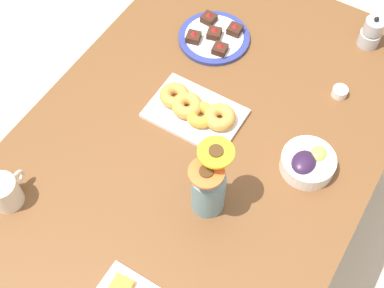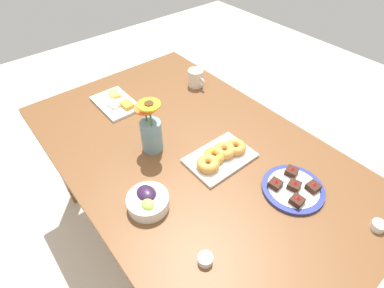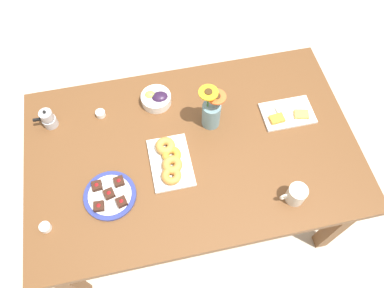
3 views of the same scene
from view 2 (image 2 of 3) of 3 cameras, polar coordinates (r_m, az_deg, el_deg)
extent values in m
plane|color=beige|center=(1.91, 0.00, -17.21)|extent=(6.00, 6.00, 0.00)
cube|color=brown|center=(1.33, 0.00, -1.88)|extent=(1.60, 1.00, 0.04)
cube|color=brown|center=(1.96, -23.51, -3.23)|extent=(0.07, 0.07, 0.70)
cube|color=brown|center=(2.20, -3.42, 6.68)|extent=(0.07, 0.07, 0.70)
cube|color=brown|center=(1.66, 29.65, -18.00)|extent=(0.07, 0.07, 0.70)
cylinder|color=silver|center=(1.70, 0.67, 12.48)|extent=(0.08, 0.08, 0.09)
cylinder|color=brown|center=(1.68, 0.69, 13.68)|extent=(0.07, 0.07, 0.00)
torus|color=silver|center=(1.67, 1.90, 11.73)|extent=(0.05, 0.01, 0.05)
cylinder|color=white|center=(1.12, -8.36, -10.84)|extent=(0.15, 0.15, 0.05)
ellipsoid|color=#2D1938|center=(1.12, -8.67, -9.40)|extent=(0.08, 0.07, 0.04)
ellipsoid|color=#9EC14C|center=(1.08, -8.38, -11.45)|extent=(0.05, 0.05, 0.04)
cube|color=white|center=(1.62, -14.34, 7.52)|extent=(0.26, 0.17, 0.01)
cube|color=#EFB74C|center=(1.67, -14.52, 9.26)|extent=(0.08, 0.06, 0.02)
cube|color=white|center=(1.59, -14.71, 7.33)|extent=(0.08, 0.06, 0.01)
cube|color=orange|center=(1.57, -12.27, 7.33)|extent=(0.07, 0.06, 0.02)
cube|color=white|center=(1.28, 5.36, -2.68)|extent=(0.19, 0.28, 0.01)
torus|color=gold|center=(1.22, 3.07, -3.78)|extent=(0.11, 0.11, 0.04)
torus|color=gold|center=(1.25, 4.24, -2.19)|extent=(0.13, 0.13, 0.04)
torus|color=#CE893C|center=(1.27, 6.19, -1.22)|extent=(0.13, 0.13, 0.04)
torus|color=orange|center=(1.30, 8.27, -0.55)|extent=(0.11, 0.11, 0.04)
cylinder|color=white|center=(1.24, 31.93, -13.08)|extent=(0.05, 0.05, 0.03)
cylinder|color=#C68923|center=(1.24, 32.10, -12.82)|extent=(0.04, 0.04, 0.01)
cylinder|color=white|center=(1.01, 2.54, -21.09)|extent=(0.05, 0.05, 0.03)
cylinder|color=maroon|center=(1.00, 2.56, -20.85)|extent=(0.04, 0.04, 0.01)
cylinder|color=navy|center=(1.23, 18.66, -8.10)|extent=(0.24, 0.24, 0.01)
cylinder|color=white|center=(1.23, 18.69, -8.04)|extent=(0.20, 0.20, 0.01)
cube|color=#381E14|center=(1.26, 18.44, -4.98)|extent=(0.05, 0.05, 0.02)
cone|color=red|center=(1.24, 18.63, -4.40)|extent=(0.02, 0.02, 0.01)
cube|color=#381E14|center=(1.23, 22.08, -7.58)|extent=(0.05, 0.05, 0.02)
cone|color=red|center=(1.22, 22.32, -7.01)|extent=(0.02, 0.02, 0.01)
cube|color=#381E14|center=(1.20, 15.59, -7.34)|extent=(0.05, 0.05, 0.02)
cone|color=red|center=(1.18, 15.76, -6.76)|extent=(0.02, 0.02, 0.01)
cube|color=#381E14|center=(1.17, 19.37, -10.15)|extent=(0.05, 0.05, 0.02)
cone|color=red|center=(1.16, 19.59, -9.59)|extent=(0.02, 0.02, 0.01)
cube|color=#381E14|center=(1.21, 18.89, -7.47)|extent=(0.05, 0.05, 0.02)
cone|color=red|center=(1.20, 19.09, -6.90)|extent=(0.02, 0.02, 0.01)
cylinder|color=#6B939E|center=(1.29, -7.71, 1.55)|extent=(0.09, 0.09, 0.14)
cylinder|color=#3D702D|center=(1.19, -7.93, 5.33)|extent=(0.01, 0.01, 0.10)
cylinder|color=yellow|center=(1.16, -8.18, 7.42)|extent=(0.09, 0.09, 0.01)
cylinder|color=#472D14|center=(1.16, -8.21, 7.66)|extent=(0.04, 0.04, 0.01)
cylinder|color=#3D702D|center=(1.24, -8.76, 5.50)|extent=(0.01, 0.01, 0.06)
cylinder|color=orange|center=(1.21, -8.93, 6.77)|extent=(0.09, 0.09, 0.01)
cylinder|color=#472D14|center=(1.21, -8.96, 6.99)|extent=(0.04, 0.04, 0.01)
camera|label=1|loc=(1.48, -51.98, 49.18)|focal=50.00mm
camera|label=3|loc=(1.67, 56.89, 56.58)|focal=35.00mm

